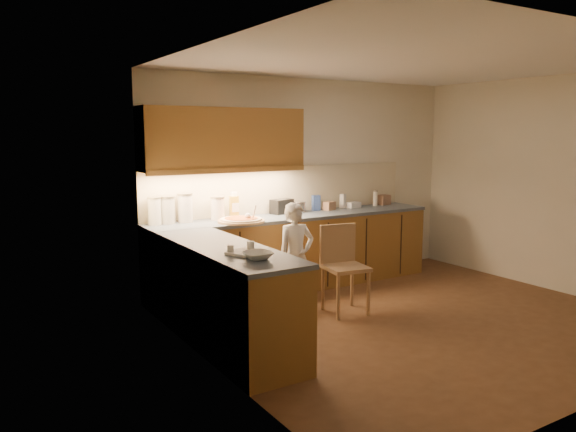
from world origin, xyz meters
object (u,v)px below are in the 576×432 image
Objects in this scene: child at (296,257)px; oil_jug at (234,206)px; wooden_chair at (342,262)px; pizza_on_board at (241,220)px; toaster at (282,206)px.

child is 1.05m from oil_jug.
wooden_chair is at bearing -33.17° from child.
pizza_on_board is at bearing 140.08° from wooden_chair.
pizza_on_board is 1.23m from wooden_chair.
pizza_on_board is 1.71× the size of oil_jug.
child reaches higher than toaster.
child is 1.08m from toaster.
pizza_on_board is at bearing 124.52° from child.
child is 0.50m from wooden_chair.
pizza_on_board is 1.72× the size of toaster.
pizza_on_board is 0.57× the size of wooden_chair.
child is (0.35, -0.59, -0.36)m from pizza_on_board.
oil_jug reaches higher than toaster.
child is at bearing -71.36° from oil_jug.
toaster is at bearing 24.69° from pizza_on_board.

